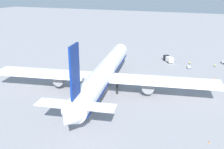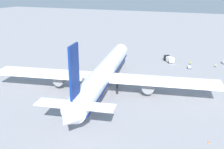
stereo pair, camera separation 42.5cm
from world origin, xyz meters
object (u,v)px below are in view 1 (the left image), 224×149
Objects in this scene: airliner at (104,73)px; baggage_cart_1 at (189,67)px; service_truck_1 at (168,59)px; traffic_cone_2 at (78,60)px; ground_worker_4 at (190,63)px; baggage_cart_0 at (74,51)px; traffic_cone_1 at (215,78)px; ground_worker_2 at (215,65)px; traffic_cone_3 at (209,142)px.

airliner reaches higher than baggage_cart_1.
service_truck_1 is 12.03× the size of traffic_cone_2.
ground_worker_4 is (-1.21, -10.41, -0.74)m from service_truck_1.
traffic_cone_1 is (-17.29, -74.98, -0.44)m from baggage_cart_0.
ground_worker_4 is (45.65, -24.67, -5.74)m from airliner.
airliner is 144.49× the size of traffic_cone_1.
traffic_cone_2 is at bearing 104.02° from ground_worker_4.
traffic_cone_1 is (-10.83, -11.67, -0.38)m from baggage_cart_1.
service_truck_1 reaches higher than traffic_cone_2.
baggage_cart_1 is 5.94× the size of traffic_cone_1.
airliner reaches higher than ground_worker_2.
baggage_cart_1 is 1.99× the size of ground_worker_4.
baggage_cart_1 reaches higher than traffic_cone_1.
airliner is 46.93m from traffic_cone_1.
traffic_cone_3 is (-50.07, -0.29, 0.00)m from traffic_cone_1.
baggage_cart_0 is at bearing 77.01° from traffic_cone_1.
airliner is at bearing 59.89° from traffic_cone_3.
service_truck_1 is 4.03× the size of ground_worker_4.
ground_worker_2 reaches higher than ground_worker_4.
traffic_cone_3 is (-67.36, -75.27, -0.44)m from baggage_cart_0.
baggage_cart_1 is 53.58m from traffic_cone_2.
traffic_cone_1 is 1.00× the size of traffic_cone_3.
traffic_cone_2 is at bearing 108.75° from service_truck_1.
ground_worker_4 is at bearing -96.61° from service_truck_1.
service_truck_1 is at bearing -16.93° from airliner.
ground_worker_2 is 17.19m from traffic_cone_1.
baggage_cart_0 is (45.95, 38.35, -5.85)m from airliner.
baggage_cart_0 is at bearing 39.85° from airliner.
airliner reaches higher than ground_worker_4.
airliner is 48.28× the size of ground_worker_2.
baggage_cart_0 reaches higher than baggage_cart_1.
ground_worker_2 is at bearing -89.08° from ground_worker_4.
traffic_cone_1 is (28.66, -36.63, -6.30)m from airliner.
traffic_cone_2 is (3.79, 64.78, 0.00)m from traffic_cone_1.
traffic_cone_2 is at bearing 40.94° from airliner.
airliner reaches higher than traffic_cone_3.
ground_worker_4 is at bearing 10.36° from traffic_cone_3.
service_truck_1 is 21.74m from ground_worker_2.
traffic_cone_2 is at bearing 101.78° from ground_worker_2.
ground_worker_4 is at bearing -28.39° from airliner.
traffic_cone_1 is (-16.99, -11.96, -0.56)m from ground_worker_4.
ground_worker_2 is at bearing -78.22° from traffic_cone_2.
ground_worker_2 is at bearing 2.22° from traffic_cone_1.
ground_worker_2 is at bearing -92.70° from service_truck_1.
traffic_cone_1 is (-17.17, -0.67, -0.56)m from ground_worker_2.
airliner reaches higher than traffic_cone_2.
ground_worker_4 reaches higher than traffic_cone_3.
traffic_cone_3 is at bearing -168.89° from baggage_cart_1.
traffic_cone_2 is at bearing -142.94° from baggage_cart_0.
baggage_cart_0 is at bearing 84.17° from baggage_cart_1.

